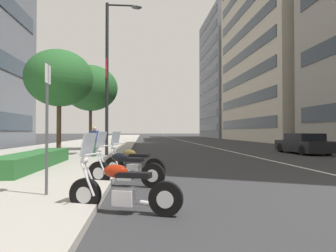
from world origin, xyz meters
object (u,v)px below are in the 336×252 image
Objects in this scene: motorcycle_far_end_row at (124,170)px; street_tree_far_plaza at (91,88)px; pedestrian_on_plaza at (94,141)px; motorcycle_mid_row at (122,189)px; car_following_behind at (303,144)px; street_tree_mid_sidewalk at (59,78)px; parking_sign_by_curb at (47,116)px; motorcycle_under_tarp at (133,164)px; street_lamp_with_banners at (112,65)px.

street_tree_far_plaza is at bearing -56.01° from motorcycle_far_end_row.
motorcycle_mid_row is at bearing -142.67° from pedestrian_on_plaza.
car_following_behind is (13.78, -11.13, 0.21)m from motorcycle_mid_row.
motorcycle_mid_row is at bearing -158.92° from street_tree_mid_sidewalk.
street_tree_mid_sidewalk is at bearing 13.42° from parking_sign_by_curb.
street_tree_far_plaza is at bearing 6.31° from parking_sign_by_curb.
street_tree_mid_sidewalk is (5.52, 3.76, 3.64)m from motorcycle_under_tarp.
motorcycle_under_tarp reaches higher than car_following_behind.
street_lamp_with_banners reaches higher than car_following_behind.
street_tree_mid_sidewalk is (8.52, 2.03, 2.26)m from parking_sign_by_curb.
parking_sign_by_curb is 9.93m from pedestrian_on_plaza.
car_following_behind is 15.78m from street_tree_mid_sidewalk.
motorcycle_mid_row is 2.40m from parking_sign_by_curb.
street_lamp_with_banners is (7.75, 1.45, 4.85)m from motorcycle_under_tarp.
car_following_behind is at bearing -110.18° from motorcycle_mid_row.
street_lamp_with_banners is 1.40× the size of street_tree_far_plaza.
street_lamp_with_banners reaches higher than motorcycle_far_end_row.
car_following_behind is at bearing -102.76° from street_tree_far_plaza.
street_tree_mid_sidewalk is (-4.22, 14.81, 3.45)m from car_following_behind.
street_lamp_with_banners is at bearing -64.64° from motorcycle_mid_row.
parking_sign_by_curb is at bearing -150.90° from pedestrian_on_plaza.
car_following_behind is (9.73, -11.05, 0.20)m from motorcycle_under_tarp.
street_tree_mid_sidewalk is at bearing 158.26° from pedestrian_on_plaza.
parking_sign_by_curb is at bearing 68.64° from motorcycle_far_end_row.
street_lamp_with_banners is 5.70m from street_tree_far_plaza.
street_lamp_with_banners is (-1.98, 12.49, 4.65)m from car_following_behind.
motorcycle_under_tarp is at bearing -145.70° from street_tree_mid_sidewalk.
motorcycle_mid_row is at bearing -168.65° from street_tree_far_plaza.
motorcycle_under_tarp is (4.04, -0.08, 0.02)m from motorcycle_mid_row.
street_lamp_with_banners is 4.51m from pedestrian_on_plaza.
car_following_behind is (11.06, -11.25, 0.20)m from motorcycle_far_end_row.
motorcycle_mid_row is 17.93m from street_tree_far_plaza.
motorcycle_far_end_row is 1.34m from motorcycle_under_tarp.
street_tree_mid_sidewalk reaches higher than pedestrian_on_plaza.
parking_sign_by_curb reaches higher than motorcycle_under_tarp.
parking_sign_by_curb is 0.32× the size of street_lamp_with_banners.
motorcycle_under_tarp is 0.37× the size of street_tree_mid_sidewalk.
motorcycle_under_tarp is 7.61m from street_tree_mid_sidewalk.
street_tree_far_plaza is (13.03, 3.51, 4.24)m from motorcycle_under_tarp.
motorcycle_far_end_row is at bearing 108.06° from motorcycle_under_tarp.
parking_sign_by_curb reaches higher than car_following_behind.
street_lamp_with_banners is at bearing -158.68° from street_tree_far_plaza.
street_lamp_with_banners is at bearing -46.10° from street_tree_mid_sidewalk.
motorcycle_mid_row is 12.83m from street_lamp_with_banners.
car_following_behind is 0.52× the size of street_lamp_with_banners.
motorcycle_mid_row is at bearing -122.27° from parking_sign_by_curb.
motorcycle_under_tarp is 14.14m from street_tree_far_plaza.
street_tree_mid_sidewalk is at bearing -41.46° from motorcycle_far_end_row.
motorcycle_mid_row is 0.99× the size of motorcycle_far_end_row.
pedestrian_on_plaza is (10.92, 2.19, 0.52)m from motorcycle_mid_row.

